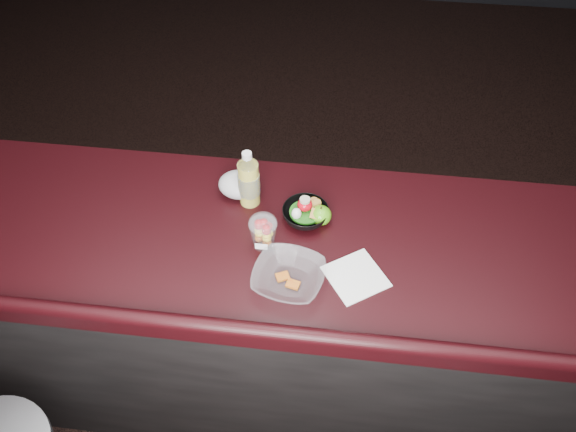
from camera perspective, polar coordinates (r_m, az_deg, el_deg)
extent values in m
cube|color=black|center=(2.23, 0.25, -11.03)|extent=(4.00, 0.65, 0.98)
cube|color=black|center=(1.81, 0.30, -2.70)|extent=(4.06, 0.71, 0.04)
cylinder|color=gold|center=(1.85, -3.98, 3.30)|extent=(0.07, 0.07, 0.17)
cylinder|color=white|center=(1.85, -3.98, 3.30)|extent=(0.07, 0.07, 0.17)
cone|color=white|center=(1.78, -4.15, 5.55)|extent=(0.07, 0.07, 0.03)
cylinder|color=white|center=(1.77, -4.19, 6.14)|extent=(0.03, 0.03, 0.02)
cylinder|color=#072D99|center=(1.85, -3.98, 3.30)|extent=(0.07, 0.07, 0.08)
ellipsoid|color=white|center=(1.71, -2.58, -0.75)|extent=(0.09, 0.09, 0.05)
ellipsoid|color=#378C10|center=(1.82, 3.35, 0.07)|extent=(0.07, 0.07, 0.06)
cylinder|color=black|center=(1.80, 3.40, 0.83)|extent=(0.01, 0.01, 0.01)
ellipsoid|color=silver|center=(1.91, -4.96, 3.20)|extent=(0.14, 0.12, 0.09)
sphere|color=silver|center=(1.90, -3.87, 4.25)|extent=(0.06, 0.06, 0.06)
imported|color=black|center=(1.84, 1.78, 0.18)|extent=(0.19, 0.19, 0.05)
cylinder|color=#0F470C|center=(1.83, 1.79, 0.39)|extent=(0.11, 0.11, 0.01)
ellipsoid|color=#BB0815|center=(1.82, 1.72, 1.16)|extent=(0.05, 0.05, 0.04)
cylinder|color=beige|center=(1.80, 1.74, 1.64)|extent=(0.03, 0.03, 0.01)
ellipsoid|color=white|center=(1.80, 0.86, 0.25)|extent=(0.03, 0.03, 0.04)
imported|color=silver|center=(1.67, 0.06, -6.21)|extent=(0.25, 0.25, 0.05)
cube|color=#990F0C|center=(1.69, -0.56, -6.16)|extent=(0.05, 0.04, 0.01)
cube|color=#990F0C|center=(1.68, 0.51, -6.95)|extent=(0.05, 0.04, 0.01)
cube|color=white|center=(1.72, 6.90, -6.12)|extent=(0.22, 0.22, 0.00)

